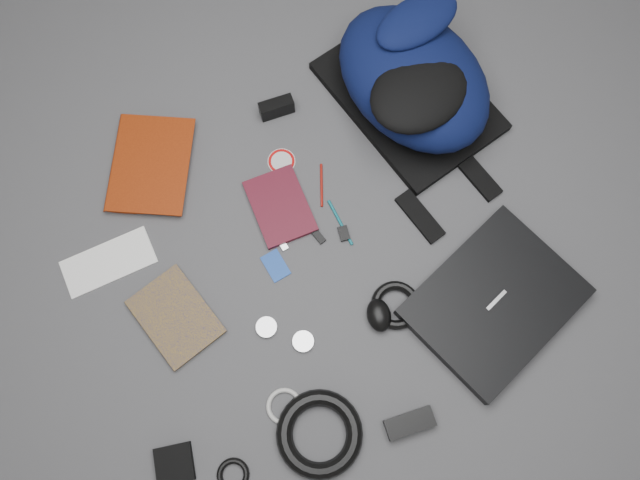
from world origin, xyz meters
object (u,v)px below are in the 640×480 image
object	(u,v)px
mouse	(379,315)
pouch	(174,464)
laptop	(494,302)
compact_camera	(277,108)
dvd_case	(280,206)
backpack	(413,78)
textbook_red	(112,163)
comic_book	(149,337)
power_brick	(410,423)

from	to	relation	value
mouse	pouch	bearing A→B (deg)	-155.51
laptop	compact_camera	distance (m)	0.77
laptop	mouse	world-z (taller)	mouse
dvd_case	compact_camera	distance (m)	0.28
mouse	pouch	world-z (taller)	mouse
backpack	textbook_red	size ratio (longest dim) A/B	1.87
compact_camera	mouse	xyz separation A→B (m)	(0.07, -0.63, -0.00)
comic_book	power_brick	world-z (taller)	power_brick
laptop	dvd_case	bearing A→B (deg)	110.96
pouch	mouse	bearing A→B (deg)	17.37
compact_camera	mouse	distance (m)	0.63
laptop	compact_camera	bearing A→B (deg)	92.31
laptop	textbook_red	bearing A→B (deg)	115.48
comic_book	power_brick	xyz separation A→B (m)	(0.54, -0.39, 0.01)
textbook_red	laptop	bearing A→B (deg)	-16.83
backpack	comic_book	world-z (taller)	backpack
dvd_case	power_brick	size ratio (longest dim) A/B	1.69
comic_book	textbook_red	bearing A→B (deg)	67.26
mouse	power_brick	world-z (taller)	mouse
textbook_red	comic_book	bearing A→B (deg)	-69.91
laptop	compact_camera	xyz separation A→B (m)	(-0.36, 0.68, 0.01)
backpack	dvd_case	xyz separation A→B (m)	(-0.43, -0.20, -0.10)
comic_book	laptop	bearing A→B (deg)	-33.04
comic_book	pouch	bearing A→B (deg)	-113.19
pouch	dvd_case	bearing A→B (deg)	51.58
laptop	dvd_case	distance (m)	0.60
compact_camera	dvd_case	bearing A→B (deg)	-106.67
dvd_case	pouch	xyz separation A→B (m)	(-0.42, -0.54, 0.00)
pouch	laptop	bearing A→B (deg)	8.02
textbook_red	power_brick	size ratio (longest dim) A/B	2.39
laptop	mouse	size ratio (longest dim) A/B	4.73
dvd_case	compact_camera	world-z (taller)	compact_camera
textbook_red	power_brick	world-z (taller)	textbook_red
dvd_case	pouch	size ratio (longest dim) A/B	2.29
backpack	pouch	size ratio (longest dim) A/B	6.07
compact_camera	laptop	bearing A→B (deg)	-63.52
dvd_case	backpack	bearing A→B (deg)	20.36
comic_book	compact_camera	world-z (taller)	compact_camera
backpack	power_brick	world-z (taller)	backpack
textbook_red	pouch	world-z (taller)	textbook_red
textbook_red	compact_camera	world-z (taller)	compact_camera
backpack	power_brick	bearing A→B (deg)	-128.40
dvd_case	comic_book	bearing A→B (deg)	-154.96
textbook_red	compact_camera	distance (m)	0.47
backpack	textbook_red	bearing A→B (deg)	157.73
textbook_red	dvd_case	xyz separation A→B (m)	(0.39, -0.26, -0.01)
backpack	dvd_case	distance (m)	0.49
power_brick	pouch	bearing A→B (deg)	171.47
laptop	power_brick	size ratio (longest dim) A/B	3.40
backpack	laptop	world-z (taller)	backpack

